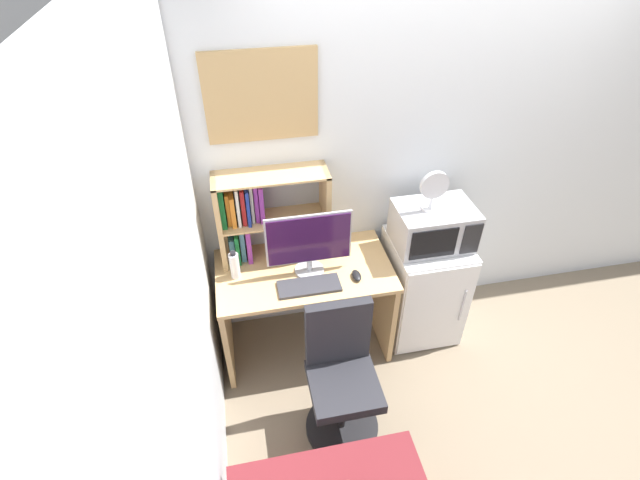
{
  "coord_description": "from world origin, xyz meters",
  "views": [
    {
      "loc": [
        -1.33,
        -2.59,
        2.79
      ],
      "look_at": [
        -0.87,
        -0.35,
        1.0
      ],
      "focal_mm": 26.15,
      "sensor_mm": 36.0,
      "label": 1
    }
  ],
  "objects_px": {
    "water_bottle": "(235,265)",
    "mini_fridge": "(422,286)",
    "hutch_bookshelf": "(256,214)",
    "desk_fan": "(434,188)",
    "microwave": "(433,226)",
    "keyboard": "(309,286)",
    "monitor": "(309,242)",
    "desk_chair": "(341,381)",
    "wall_corkboard": "(261,97)",
    "computer_mouse": "(357,276)"
  },
  "relations": [
    {
      "from": "water_bottle",
      "to": "mini_fridge",
      "type": "xyz_separation_m",
      "value": [
        1.32,
        -0.0,
        -0.44
      ]
    },
    {
      "from": "hutch_bookshelf",
      "to": "desk_fan",
      "type": "bearing_deg",
      "value": -10.24
    },
    {
      "from": "hutch_bookshelf",
      "to": "microwave",
      "type": "bearing_deg",
      "value": -9.55
    },
    {
      "from": "keyboard",
      "to": "water_bottle",
      "type": "distance_m",
      "value": 0.49
    },
    {
      "from": "mini_fridge",
      "to": "desk_fan",
      "type": "bearing_deg",
      "value": -176.43
    },
    {
      "from": "monitor",
      "to": "microwave",
      "type": "xyz_separation_m",
      "value": [
        0.85,
        0.04,
        -0.03
      ]
    },
    {
      "from": "water_bottle",
      "to": "keyboard",
      "type": "bearing_deg",
      "value": -23.68
    },
    {
      "from": "desk_chair",
      "to": "wall_corkboard",
      "type": "xyz_separation_m",
      "value": [
        -0.27,
        0.97,
        1.39
      ]
    },
    {
      "from": "water_bottle",
      "to": "microwave",
      "type": "relative_size",
      "value": 0.4
    },
    {
      "from": "monitor",
      "to": "mini_fridge",
      "type": "distance_m",
      "value": 1.03
    },
    {
      "from": "water_bottle",
      "to": "microwave",
      "type": "bearing_deg",
      "value": 0.12
    },
    {
      "from": "computer_mouse",
      "to": "desk_chair",
      "type": "height_order",
      "value": "desk_chair"
    },
    {
      "from": "hutch_bookshelf",
      "to": "microwave",
      "type": "xyz_separation_m",
      "value": [
        1.15,
        -0.19,
        -0.12
      ]
    },
    {
      "from": "water_bottle",
      "to": "microwave",
      "type": "height_order",
      "value": "microwave"
    },
    {
      "from": "mini_fridge",
      "to": "microwave",
      "type": "height_order",
      "value": "microwave"
    },
    {
      "from": "monitor",
      "to": "wall_corkboard",
      "type": "height_order",
      "value": "wall_corkboard"
    },
    {
      "from": "computer_mouse",
      "to": "mini_fridge",
      "type": "height_order",
      "value": "mini_fridge"
    },
    {
      "from": "monitor",
      "to": "desk_chair",
      "type": "distance_m",
      "value": 0.86
    },
    {
      "from": "monitor",
      "to": "desk_chair",
      "type": "relative_size",
      "value": 0.57
    },
    {
      "from": "computer_mouse",
      "to": "wall_corkboard",
      "type": "distance_m",
      "value": 1.24
    },
    {
      "from": "monitor",
      "to": "microwave",
      "type": "height_order",
      "value": "monitor"
    },
    {
      "from": "hutch_bookshelf",
      "to": "water_bottle",
      "type": "xyz_separation_m",
      "value": [
        -0.17,
        -0.2,
        -0.24
      ]
    },
    {
      "from": "computer_mouse",
      "to": "desk_chair",
      "type": "xyz_separation_m",
      "value": [
        -0.21,
        -0.51,
        -0.35
      ]
    },
    {
      "from": "hutch_bookshelf",
      "to": "mini_fridge",
      "type": "xyz_separation_m",
      "value": [
        1.15,
        -0.2,
        -0.67
      ]
    },
    {
      "from": "hutch_bookshelf",
      "to": "desk_fan",
      "type": "xyz_separation_m",
      "value": [
        1.1,
        -0.2,
        0.18
      ]
    },
    {
      "from": "monitor",
      "to": "water_bottle",
      "type": "relative_size",
      "value": 2.67
    },
    {
      "from": "mini_fridge",
      "to": "keyboard",
      "type": "bearing_deg",
      "value": -167.54
    },
    {
      "from": "keyboard",
      "to": "hutch_bookshelf",
      "type": "bearing_deg",
      "value": 124.64
    },
    {
      "from": "keyboard",
      "to": "wall_corkboard",
      "type": "bearing_deg",
      "value": 109.08
    },
    {
      "from": "monitor",
      "to": "wall_corkboard",
      "type": "distance_m",
      "value": 0.9
    },
    {
      "from": "mini_fridge",
      "to": "wall_corkboard",
      "type": "bearing_deg",
      "value": 164.33
    },
    {
      "from": "desk_fan",
      "to": "water_bottle",
      "type": "bearing_deg",
      "value": 179.86
    },
    {
      "from": "monitor",
      "to": "hutch_bookshelf",
      "type": "bearing_deg",
      "value": 141.64
    },
    {
      "from": "water_bottle",
      "to": "monitor",
      "type": "bearing_deg",
      "value": -4.97
    },
    {
      "from": "hutch_bookshelf",
      "to": "desk_fan",
      "type": "distance_m",
      "value": 1.13
    },
    {
      "from": "desk_chair",
      "to": "hutch_bookshelf",
      "type": "bearing_deg",
      "value": 113.0
    },
    {
      "from": "hutch_bookshelf",
      "to": "desk_chair",
      "type": "relative_size",
      "value": 0.75
    },
    {
      "from": "desk_chair",
      "to": "wall_corkboard",
      "type": "bearing_deg",
      "value": 105.53
    },
    {
      "from": "desk_chair",
      "to": "computer_mouse",
      "type": "bearing_deg",
      "value": 67.32
    },
    {
      "from": "computer_mouse",
      "to": "wall_corkboard",
      "type": "xyz_separation_m",
      "value": [
        -0.48,
        0.46,
        1.04
      ]
    },
    {
      "from": "microwave",
      "to": "desk_chair",
      "type": "bearing_deg",
      "value": -138.8
    },
    {
      "from": "hutch_bookshelf",
      "to": "microwave",
      "type": "distance_m",
      "value": 1.17
    },
    {
      "from": "water_bottle",
      "to": "desk_fan",
      "type": "bearing_deg",
      "value": -0.14
    },
    {
      "from": "water_bottle",
      "to": "desk_fan",
      "type": "relative_size",
      "value": 0.73
    },
    {
      "from": "hutch_bookshelf",
      "to": "water_bottle",
      "type": "relative_size",
      "value": 3.52
    },
    {
      "from": "hutch_bookshelf",
      "to": "keyboard",
      "type": "distance_m",
      "value": 0.57
    },
    {
      "from": "water_bottle",
      "to": "desk_fan",
      "type": "distance_m",
      "value": 1.34
    },
    {
      "from": "microwave",
      "to": "desk_fan",
      "type": "distance_m",
      "value": 0.31
    },
    {
      "from": "water_bottle",
      "to": "desk_chair",
      "type": "xyz_separation_m",
      "value": [
        0.54,
        -0.68,
        -0.43
      ]
    },
    {
      "from": "mini_fridge",
      "to": "desk_fan",
      "type": "distance_m",
      "value": 0.85
    }
  ]
}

